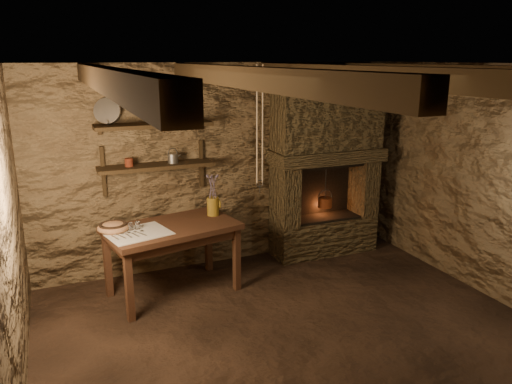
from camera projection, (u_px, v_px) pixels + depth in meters
name	position (u px, v px, depth m)	size (l,w,h in m)	color
floor	(300.00, 340.00, 4.48)	(4.50, 4.50, 0.00)	black
back_wall	(225.00, 166.00, 5.95)	(4.50, 0.04, 2.40)	#4D3824
front_wall	(499.00, 329.00, 2.38)	(4.50, 0.04, 2.40)	#4D3824
left_wall	(5.00, 251.00, 3.33)	(0.04, 4.00, 2.40)	#4D3824
right_wall	(502.00, 187.00, 5.00)	(0.04, 4.00, 2.40)	#4D3824
ceiling	(307.00, 64.00, 3.85)	(4.50, 4.00, 0.04)	black
beam_far_left	(108.00, 80.00, 3.32)	(0.14, 3.95, 0.16)	black
beam_mid_left	(247.00, 77.00, 3.69)	(0.14, 3.95, 0.16)	black
beam_mid_right	(361.00, 76.00, 4.06)	(0.14, 3.95, 0.16)	black
beam_far_right	(456.00, 74.00, 4.43)	(0.14, 3.95, 0.16)	black
shelf_lower	(156.00, 166.00, 5.47)	(1.25, 0.30, 0.04)	black
shelf_upper	(154.00, 125.00, 5.35)	(1.25, 0.30, 0.04)	black
hearth	(326.00, 159.00, 6.20)	(1.43, 0.51, 2.30)	#322819
work_table	(173.00, 257.00, 5.28)	(1.46, 1.01, 0.76)	#371F13
linen_cloth	(138.00, 233.00, 4.94)	(0.59, 0.48, 0.01)	beige
pewter_cutlery_row	(138.00, 233.00, 4.93)	(0.49, 0.19, 0.01)	gray
drinking_glasses	(138.00, 226.00, 5.04)	(0.19, 0.06, 0.08)	white
stoneware_jug	(213.00, 198.00, 5.48)	(0.16, 0.16, 0.47)	olive
wooden_bowl	(113.00, 228.00, 5.00)	(0.32, 0.32, 0.11)	#996642
iron_stockpot	(168.00, 115.00, 5.38)	(0.22, 0.22, 0.16)	#302E2B
tin_pan	(107.00, 111.00, 5.22)	(0.28, 0.28, 0.04)	#9D9D98
small_kettle	(173.00, 158.00, 5.52)	(0.15, 0.11, 0.16)	#9D9D98
rusty_tin	(129.00, 162.00, 5.34)	(0.09, 0.09, 0.09)	#591E11
red_pot	(325.00, 202.00, 6.29)	(0.20, 0.18, 0.54)	maroon
hanging_ropes	(260.00, 125.00, 4.96)	(0.08, 0.08, 1.20)	beige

